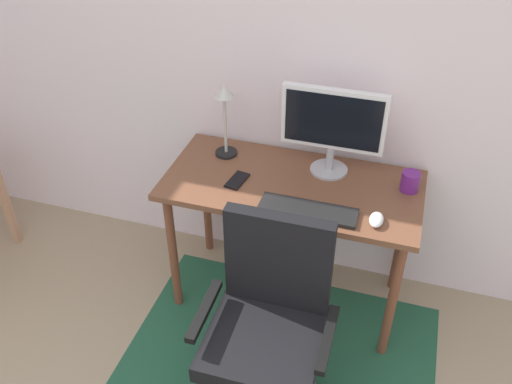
{
  "coord_description": "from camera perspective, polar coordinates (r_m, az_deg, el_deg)",
  "views": [
    {
      "loc": [
        0.68,
        -0.22,
        2.24
      ],
      "look_at": [
        0.12,
        1.59,
        0.85
      ],
      "focal_mm": 38.78,
      "sensor_mm": 36.0,
      "label": 1
    }
  ],
  "objects": [
    {
      "name": "wall_back",
      "position": [
        2.69,
        1.38,
        15.81
      ],
      "size": [
        6.0,
        0.1,
        2.6
      ],
      "primitive_type": "cube",
      "color": "white",
      "rests_on": "ground"
    },
    {
      "name": "computer_mouse",
      "position": [
        2.39,
        12.32,
        -2.8
      ],
      "size": [
        0.06,
        0.1,
        0.03
      ],
      "primitive_type": "ellipsoid",
      "color": "white",
      "rests_on": "desk"
    },
    {
      "name": "coffee_cup",
      "position": [
        2.6,
        15.61,
        1.05
      ],
      "size": [
        0.08,
        0.08,
        0.09
      ],
      "primitive_type": "cylinder",
      "color": "#68217A",
      "rests_on": "desk"
    },
    {
      "name": "desk_lamp",
      "position": [
        2.67,
        -3.25,
        8.49
      ],
      "size": [
        0.11,
        0.11,
        0.38
      ],
      "color": "black",
      "rests_on": "desk"
    },
    {
      "name": "monitor",
      "position": [
        2.55,
        7.96,
        6.99
      ],
      "size": [
        0.48,
        0.18,
        0.43
      ],
      "color": "#B2B2B7",
      "rests_on": "desk"
    },
    {
      "name": "office_chair",
      "position": [
        2.37,
        1.2,
        -15.12
      ],
      "size": [
        0.54,
        0.51,
        0.94
      ],
      "rotation": [
        0.0,
        0.0,
        0.01
      ],
      "color": "slate",
      "rests_on": "ground"
    },
    {
      "name": "desk",
      "position": [
        2.64,
        3.68,
        -0.69
      ],
      "size": [
        1.2,
        0.58,
        0.75
      ],
      "color": "brown",
      "rests_on": "ground"
    },
    {
      "name": "keyboard",
      "position": [
        2.41,
        5.38,
        -1.88
      ],
      "size": [
        0.43,
        0.13,
        0.02
      ],
      "primitive_type": "cube",
      "color": "black",
      "rests_on": "desk"
    },
    {
      "name": "cell_phone",
      "position": [
        2.59,
        -1.96,
        1.21
      ],
      "size": [
        0.09,
        0.15,
        0.01
      ],
      "primitive_type": "cube",
      "rotation": [
        0.0,
        0.0,
        -0.15
      ],
      "color": "black",
      "rests_on": "desk"
    }
  ]
}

